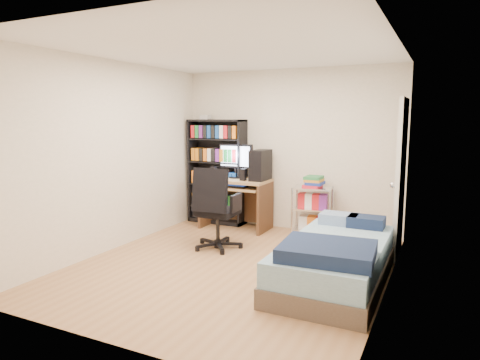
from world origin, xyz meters
The scene contains 7 objects.
room centered at (0.00, 0.00, 1.25)m, with size 3.58×4.08×2.58m.
media_shelf centered at (-1.20, 1.84, 0.89)m, with size 0.97×0.32×1.80m.
computer_desk centered at (-0.64, 1.68, 0.72)m, with size 1.06×0.62×1.34m.
office_chair centered at (-0.50, 0.53, 0.36)m, with size 0.70×0.70×1.11m.
wire_cart centered at (0.49, 1.69, 0.60)m, with size 0.61×0.47×0.91m.
bed centered at (1.23, 0.02, 0.25)m, with size 1.01×2.02×0.57m.
door centered at (1.72, 1.35, 1.00)m, with size 0.12×0.80×2.00m.
Camera 1 is at (2.22, -4.37, 1.74)m, focal length 32.00 mm.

